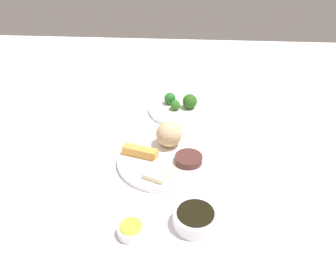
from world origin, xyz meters
name	(u,v)px	position (x,y,z in m)	size (l,w,h in m)	color
tabletop	(159,164)	(0.00, 0.00, 0.01)	(2.20, 2.20, 0.02)	white
main_plate	(164,161)	(0.00, -0.02, 0.03)	(0.28, 0.28, 0.02)	white
rice_scoop	(169,134)	(0.07, -0.03, 0.08)	(0.08, 0.08, 0.08)	tan
spring_roll	(140,152)	(0.01, 0.06, 0.05)	(0.11, 0.03, 0.03)	gold
crab_rangoon_wonton	(158,172)	(-0.08, -0.01, 0.04)	(0.07, 0.06, 0.01)	beige
stir_fry_heap	(189,159)	(-0.01, -0.09, 0.05)	(0.08, 0.08, 0.02)	#4B2724
broccoli_plate	(178,110)	(0.30, -0.04, 0.03)	(0.21, 0.21, 0.01)	white
broccoli_floret_0	(175,105)	(0.29, -0.03, 0.05)	(0.04, 0.04, 0.04)	#29681D
broccoli_floret_1	(190,101)	(0.31, -0.09, 0.06)	(0.05, 0.05, 0.05)	#27581A
broccoli_floret_2	(170,98)	(0.34, -0.01, 0.06)	(0.04, 0.04, 0.04)	#236727
soy_sauce_bowl	(195,219)	(-0.24, -0.11, 0.04)	(0.11, 0.11, 0.04)	white
soy_sauce_bowl_liquid	(196,213)	(-0.24, -0.11, 0.06)	(0.09, 0.09, 0.00)	black
sauce_ramekin_hot_mustard	(131,230)	(-0.28, 0.04, 0.03)	(0.06, 0.06, 0.02)	white
sauce_ramekin_hot_mustard_liquid	(131,226)	(-0.28, 0.04, 0.05)	(0.05, 0.05, 0.00)	yellow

